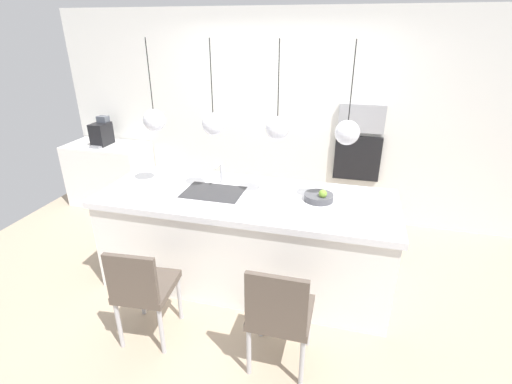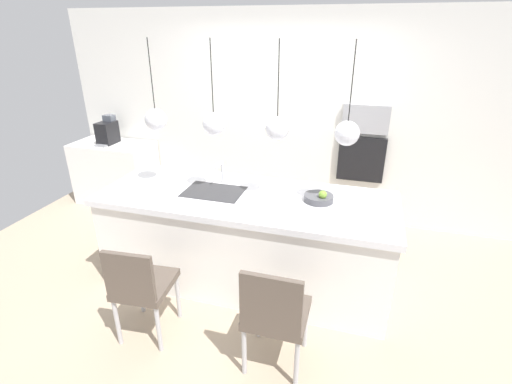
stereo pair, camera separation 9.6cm
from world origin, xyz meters
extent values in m
plane|color=tan|center=(0.00, 0.00, 0.00)|extent=(6.60, 6.60, 0.00)
cube|color=silver|center=(0.00, 1.65, 1.30)|extent=(6.00, 0.10, 2.60)
cube|color=white|center=(0.00, 0.00, 0.44)|extent=(2.70, 0.96, 0.87)
cube|color=white|center=(0.00, 0.00, 0.90)|extent=(2.76, 1.02, 0.06)
cube|color=#2D2D30|center=(-0.32, 0.00, 0.93)|extent=(0.56, 0.40, 0.02)
cylinder|color=silver|center=(-0.32, 0.24, 1.04)|extent=(0.02, 0.02, 0.22)
cylinder|color=silver|center=(-0.32, 0.16, 1.14)|extent=(0.02, 0.16, 0.02)
cylinder|color=#4C4C51|center=(0.67, 0.07, 0.96)|extent=(0.26, 0.26, 0.06)
sphere|color=olive|center=(0.70, 0.03, 1.02)|extent=(0.08, 0.08, 0.08)
cube|color=white|center=(-2.40, 1.28, 0.44)|extent=(1.10, 0.60, 0.87)
cube|color=black|center=(-2.44, 1.28, 1.02)|extent=(0.20, 0.28, 0.30)
cube|color=gray|center=(-2.44, 1.11, 0.89)|extent=(0.16, 0.08, 0.02)
cube|color=#4C515B|center=(-2.44, 1.36, 1.21)|extent=(0.14, 0.11, 0.08)
cube|color=#9E9EA3|center=(1.00, 1.58, 1.37)|extent=(0.54, 0.08, 0.34)
cube|color=black|center=(1.00, 1.58, 0.87)|extent=(0.56, 0.08, 0.56)
cube|color=brown|center=(-0.56, -0.91, 0.47)|extent=(0.45, 0.48, 0.06)
cube|color=brown|center=(-0.55, -1.11, 0.70)|extent=(0.40, 0.07, 0.39)
cylinder|color=#B2B2B7|center=(-0.40, -0.70, 0.22)|extent=(0.04, 0.04, 0.44)
cylinder|color=#B2B2B7|center=(-0.76, -0.73, 0.22)|extent=(0.04, 0.04, 0.44)
cylinder|color=#B2B2B7|center=(-0.37, -1.09, 0.22)|extent=(0.04, 0.04, 0.44)
cylinder|color=#B2B2B7|center=(-0.72, -1.12, 0.22)|extent=(0.04, 0.04, 0.44)
cube|color=brown|center=(0.53, -0.91, 0.45)|extent=(0.45, 0.45, 0.06)
cube|color=brown|center=(0.53, -1.11, 0.70)|extent=(0.42, 0.04, 0.43)
cylinder|color=#B2B2B7|center=(0.72, -0.72, 0.21)|extent=(0.04, 0.04, 0.42)
cylinder|color=#B2B2B7|center=(0.33, -0.72, 0.21)|extent=(0.04, 0.04, 0.42)
cylinder|color=#B2B2B7|center=(0.72, -1.10, 0.21)|extent=(0.04, 0.04, 0.42)
cylinder|color=#B2B2B7|center=(0.33, -1.10, 0.21)|extent=(0.04, 0.04, 0.42)
sphere|color=silver|center=(-0.86, 0.00, 1.59)|extent=(0.20, 0.20, 0.20)
cylinder|color=black|center=(-0.86, 0.00, 1.99)|extent=(0.01, 0.01, 0.60)
sphere|color=silver|center=(-0.29, 0.00, 1.59)|extent=(0.20, 0.20, 0.20)
cylinder|color=black|center=(-0.29, 0.00, 1.99)|extent=(0.01, 0.01, 0.60)
sphere|color=silver|center=(0.29, 0.00, 1.59)|extent=(0.20, 0.20, 0.20)
cylinder|color=black|center=(0.29, 0.00, 1.99)|extent=(0.01, 0.01, 0.60)
sphere|color=silver|center=(0.86, 0.00, 1.59)|extent=(0.20, 0.20, 0.20)
cylinder|color=black|center=(0.86, 0.00, 1.99)|extent=(0.01, 0.01, 0.60)
camera|label=1|loc=(0.89, -3.03, 2.38)|focal=26.20mm
camera|label=2|loc=(0.99, -3.01, 2.38)|focal=26.20mm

